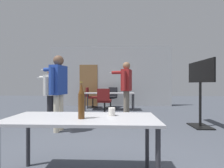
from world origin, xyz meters
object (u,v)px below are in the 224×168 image
(person_near_casual, at_px, (126,84))
(office_chair_mid_tucked, at_px, (111,98))
(tv_screen, at_px, (200,85))
(person_left_plaid, at_px, (58,85))
(office_chair_side_rolled, at_px, (104,102))
(beer_bottle, at_px, (81,101))
(office_chair_far_left, at_px, (91,98))
(person_center_tall, at_px, (51,89))
(drink_cup, at_px, (112,112))

(person_near_casual, relative_size, office_chair_mid_tucked, 1.94)
(tv_screen, distance_m, person_left_plaid, 3.54)
(tv_screen, relative_size, office_chair_side_rolled, 1.82)
(office_chair_side_rolled, height_order, office_chair_mid_tucked, same)
(office_chair_mid_tucked, distance_m, beer_bottle, 5.32)
(office_chair_far_left, bearing_deg, beer_bottle, 9.72)
(office_chair_mid_tucked, bearing_deg, office_chair_far_left, 25.58)
(tv_screen, height_order, person_left_plaid, person_left_plaid)
(person_center_tall, bearing_deg, person_near_casual, -75.28)
(person_near_casual, bearing_deg, office_chair_far_left, 53.22)
(person_center_tall, xyz_separation_m, office_chair_far_left, (0.78, 2.51, -0.50))
(person_center_tall, relative_size, drink_cup, 16.40)
(person_left_plaid, bearing_deg, office_chair_far_left, 9.06)
(office_chair_side_rolled, bearing_deg, beer_bottle, -84.15)
(tv_screen, distance_m, office_chair_far_left, 4.54)
(person_left_plaid, bearing_deg, tv_screen, -70.68)
(office_chair_side_rolled, xyz_separation_m, drink_cup, (0.40, -3.58, 0.33))
(person_left_plaid, relative_size, person_near_casual, 0.98)
(drink_cup, bearing_deg, person_near_casual, 83.33)
(office_chair_far_left, xyz_separation_m, beer_bottle, (0.81, -5.27, 0.48))
(person_center_tall, height_order, office_chair_far_left, person_center_tall)
(office_chair_side_rolled, xyz_separation_m, office_chair_far_left, (-0.74, 1.53, -0.00))
(office_chair_side_rolled, distance_m, beer_bottle, 3.77)
(beer_bottle, bearing_deg, person_left_plaid, 118.66)
(office_chair_far_left, bearing_deg, person_left_plaid, -1.91)
(person_near_casual, height_order, office_chair_side_rolled, person_near_casual)
(person_near_casual, bearing_deg, drink_cup, -169.36)
(office_chair_side_rolled, distance_m, office_chair_far_left, 1.70)
(person_center_tall, xyz_separation_m, office_chair_mid_tucked, (1.72, 2.55, -0.50))
(office_chair_far_left, relative_size, drink_cup, 9.69)
(person_left_plaid, distance_m, office_chair_mid_tucked, 3.73)
(office_chair_mid_tucked, bearing_deg, person_center_tall, 79.64)
(person_left_plaid, bearing_deg, person_center_tall, 44.39)
(office_chair_mid_tucked, height_order, drink_cup, office_chair_mid_tucked)
(person_left_plaid, bearing_deg, office_chair_side_rolled, -13.37)
(office_chair_side_rolled, relative_size, office_chair_mid_tucked, 1.00)
(office_chair_far_left, bearing_deg, drink_cup, 13.60)
(person_near_casual, relative_size, beer_bottle, 4.41)
(beer_bottle, relative_size, drink_cup, 4.28)
(drink_cup, bearing_deg, beer_bottle, -154.27)
(person_center_tall, bearing_deg, office_chair_mid_tucked, -30.52)
(tv_screen, xyz_separation_m, office_chair_side_rolled, (-2.60, 1.49, -0.64))
(office_chair_side_rolled, bearing_deg, tv_screen, -24.94)
(person_near_casual, xyz_separation_m, person_center_tall, (-2.28, -0.45, -0.15))
(drink_cup, bearing_deg, office_chair_mid_tucked, 92.24)
(person_left_plaid, xyz_separation_m, office_chair_mid_tucked, (1.12, 3.50, -0.64))
(office_chair_mid_tucked, bearing_deg, tv_screen, 151.93)
(tv_screen, xyz_separation_m, office_chair_mid_tucked, (-2.40, 3.05, -0.64))
(office_chair_mid_tucked, distance_m, office_chair_far_left, 0.94)
(person_left_plaid, relative_size, person_center_tall, 1.12)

